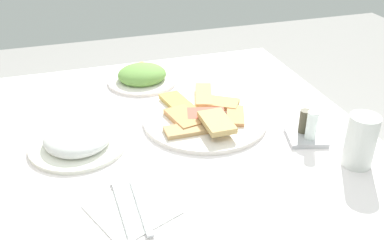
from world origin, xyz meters
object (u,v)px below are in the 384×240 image
(pide_platter, at_px, (204,117))
(paper_napkin, at_px, (132,209))
(salad_plate_greens, at_px, (78,140))
(condiment_caddy, at_px, (307,131))
(soda_can, at_px, (361,141))
(salad_plate_rice, at_px, (142,76))
(spoon, at_px, (123,209))
(dining_table, at_px, (183,165))
(fork, at_px, (141,206))

(pide_platter, height_order, paper_napkin, pide_platter)
(salad_plate_greens, bearing_deg, condiment_caddy, -104.14)
(soda_can, relative_size, paper_napkin, 0.85)
(salad_plate_rice, xyz_separation_m, soda_can, (-0.58, -0.36, 0.04))
(paper_napkin, bearing_deg, pide_platter, -40.40)
(salad_plate_greens, bearing_deg, salad_plate_rice, -35.11)
(salad_plate_greens, bearing_deg, paper_napkin, -163.24)
(spoon, bearing_deg, condiment_caddy, -76.46)
(dining_table, xyz_separation_m, paper_napkin, (-0.23, 0.17, 0.09))
(salad_plate_greens, relative_size, salad_plate_rice, 1.08)
(salad_plate_greens, height_order, condiment_caddy, condiment_caddy)
(salad_plate_greens, bearing_deg, dining_table, -97.30)
(pide_platter, height_order, spoon, pide_platter)
(pide_platter, height_order, fork, pide_platter)
(salad_plate_greens, distance_m, fork, 0.28)
(dining_table, xyz_separation_m, spoon, (-0.23, 0.19, 0.09))
(dining_table, bearing_deg, paper_napkin, 143.35)
(dining_table, distance_m, salad_plate_greens, 0.27)
(dining_table, height_order, pide_platter, pide_platter)
(dining_table, relative_size, fork, 5.87)
(paper_napkin, bearing_deg, salad_plate_rice, -13.92)
(paper_napkin, height_order, condiment_caddy, condiment_caddy)
(soda_can, bearing_deg, salad_plate_greens, 65.95)
(fork, bearing_deg, salad_plate_greens, 20.25)
(salad_plate_rice, bearing_deg, salad_plate_greens, 144.89)
(condiment_caddy, bearing_deg, spoon, 105.06)
(salad_plate_greens, height_order, salad_plate_rice, salad_plate_rice)
(salad_plate_rice, bearing_deg, condiment_caddy, -145.30)
(salad_plate_greens, distance_m, salad_plate_rice, 0.39)
(salad_plate_greens, xyz_separation_m, paper_napkin, (-0.26, -0.08, -0.02))
(fork, distance_m, spoon, 0.04)
(pide_platter, height_order, salad_plate_greens, salad_plate_greens)
(dining_table, height_order, spoon, spoon)
(pide_platter, xyz_separation_m, condiment_caddy, (-0.16, -0.21, 0.01))
(soda_can, height_order, spoon, soda_can)
(pide_platter, distance_m, salad_plate_greens, 0.33)
(salad_plate_greens, distance_m, soda_can, 0.64)
(pide_platter, relative_size, spoon, 1.82)
(salad_plate_greens, relative_size, condiment_caddy, 2.10)
(soda_can, distance_m, fork, 0.49)
(soda_can, bearing_deg, salad_plate_rice, 32.22)
(spoon, distance_m, condiment_caddy, 0.49)
(dining_table, bearing_deg, spoon, 140.57)
(soda_can, bearing_deg, paper_napkin, 90.05)
(dining_table, distance_m, salad_plate_rice, 0.37)
(dining_table, xyz_separation_m, fork, (-0.23, 0.15, 0.09))
(pide_platter, height_order, soda_can, soda_can)
(soda_can, distance_m, paper_napkin, 0.51)
(salad_plate_greens, relative_size, paper_napkin, 1.60)
(salad_plate_greens, bearing_deg, pide_platter, -85.16)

